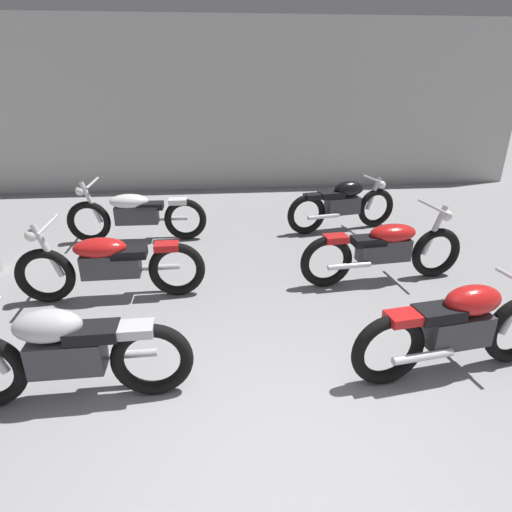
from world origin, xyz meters
name	(u,v)px	position (x,y,z in m)	size (l,w,h in m)	color
ground_plane	(295,484)	(0.00, 0.00, 0.00)	(60.00, 60.00, 0.00)	gray
back_wall	(231,107)	(0.00, 8.02, 1.80)	(13.27, 0.24, 3.60)	#BCBAB7
motorcycle_left_row_0	(66,353)	(-1.67, 0.97, 0.46)	(1.97, 0.48, 0.88)	black
motorcycle_left_row_1	(110,263)	(-1.69, 2.73, 0.45)	(2.17, 0.68, 0.97)	black
motorcycle_left_row_2	(136,214)	(-1.69, 4.66, 0.45)	(2.17, 0.68, 0.97)	black
motorcycle_right_row_0	(459,327)	(1.61, 1.02, 0.46)	(1.97, 0.57, 0.88)	black
motorcycle_right_row_1	(385,249)	(1.66, 2.85, 0.45)	(2.17, 0.68, 0.97)	black
motorcycle_right_row_2	(343,204)	(1.70, 4.84, 0.46)	(1.95, 0.63, 0.88)	black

